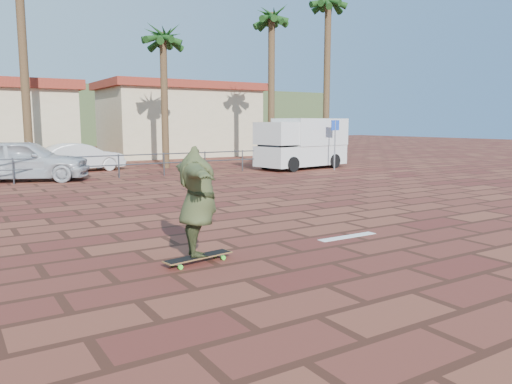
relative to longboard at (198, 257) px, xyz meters
The scene contains 14 objects.
ground 3.02m from the longboard, 25.88° to the left, with size 120.00×120.00×0.00m, color brown.
paint_stripe 3.42m from the longboard, ahead, with size 1.40×0.22×0.01m, color white.
guardrail 13.60m from the longboard, 78.47° to the left, with size 24.06×0.06×1.00m.
palm_center 18.99m from the longboard, 69.72° to the left, with size 2.40×2.40×7.75m.
palm_right 20.69m from the longboard, 52.59° to the left, with size 2.40×2.40×9.05m.
palm_far_right 22.19m from the longboard, 44.21° to the left, with size 2.40×2.40×10.05m.
building_east 27.60m from the longboard, 67.06° to the left, with size 10.60×6.60×5.00m.
hill_front 51.47m from the longboard, 86.97° to the left, with size 70.00×18.00×6.00m, color #384C28.
longboard is the anchor object (origin of this frame).
skateboarder 0.93m from the longboard, 153.43° to the right, with size 2.24×0.61×1.82m, color #3B4324.
campervan 17.56m from the longboard, 47.07° to the left, with size 5.11×2.80×2.51m.
car_silver 14.36m from the longboard, 92.96° to the left, with size 1.97×4.89×1.67m, color silver.
car_white 17.33m from the longboard, 83.23° to the left, with size 1.41×4.05×1.33m, color silver.
street_sign 17.15m from the longboard, 41.53° to the left, with size 0.49×0.07×2.43m.
Camera 1 is at (-6.18, -8.64, 2.32)m, focal length 35.00 mm.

